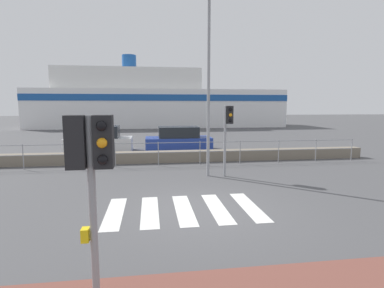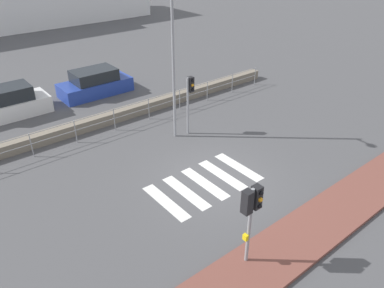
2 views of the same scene
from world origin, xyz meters
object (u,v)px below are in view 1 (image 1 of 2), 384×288
parked_car_white (99,141)px  parked_car_blue (178,140)px  streetlamp (209,68)px  traffic_light_near (91,160)px  ferry_boat (154,103)px  traffic_light_far (228,125)px

parked_car_white → parked_car_blue: parked_car_white is taller
streetlamp → parked_car_blue: (-0.49, 7.26, -3.51)m
streetlamp → parked_car_blue: 8.07m
traffic_light_near → parked_car_white: traffic_light_near is taller
streetlamp → parked_car_white: 9.62m
streetlamp → parked_car_white: bearing=126.0°
streetlamp → traffic_light_near: bearing=-112.5°
ferry_boat → parked_car_white: ferry_boat is taller
parked_car_white → parked_car_blue: 4.78m
traffic_light_far → parked_car_white: bearing=129.6°
parked_car_white → streetlamp: bearing=-54.0°
traffic_light_far → parked_car_blue: bearing=99.6°
parked_car_white → parked_car_blue: (4.78, 0.00, -0.04)m
traffic_light_near → traffic_light_far: bearing=62.8°
traffic_light_near → ferry_boat: ferry_boat is taller
streetlamp → parked_car_blue: streetlamp is taller
parked_car_white → parked_car_blue: size_ratio=0.95×
traffic_light_far → ferry_boat: ferry_boat is taller
traffic_light_far → parked_car_white: size_ratio=0.71×
traffic_light_far → parked_car_blue: size_ratio=0.68×
parked_car_white → traffic_light_far: bearing=-50.4°
traffic_light_near → ferry_boat: 36.36m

